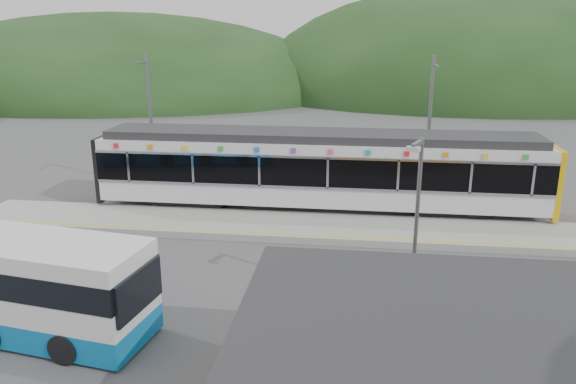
# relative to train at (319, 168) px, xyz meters

# --- Properties ---
(ground) EXTENTS (120.00, 120.00, 0.00)m
(ground) POSITION_rel_train_xyz_m (-1.89, -6.00, -2.06)
(ground) COLOR #4C4C4F
(ground) RESTS_ON ground
(hills) EXTENTS (146.00, 149.00, 26.00)m
(hills) POSITION_rel_train_xyz_m (4.30, -0.71, -2.06)
(hills) COLOR #1E3D19
(hills) RESTS_ON ground
(platform) EXTENTS (26.00, 3.20, 0.30)m
(platform) POSITION_rel_train_xyz_m (-1.89, -2.70, -1.91)
(platform) COLOR #9E9E99
(platform) RESTS_ON ground
(yellow_line) EXTENTS (26.00, 0.10, 0.01)m
(yellow_line) POSITION_rel_train_xyz_m (-1.89, -4.00, -1.76)
(yellow_line) COLOR yellow
(yellow_line) RESTS_ON platform
(train) EXTENTS (20.44, 3.01, 3.74)m
(train) POSITION_rel_train_xyz_m (0.00, 0.00, 0.00)
(train) COLOR black
(train) RESTS_ON ground
(catenary_mast_west) EXTENTS (0.18, 1.80, 7.00)m
(catenary_mast_west) POSITION_rel_train_xyz_m (-8.89, 2.56, 1.58)
(catenary_mast_west) COLOR slate
(catenary_mast_west) RESTS_ON ground
(catenary_mast_east) EXTENTS (0.18, 1.80, 7.00)m
(catenary_mast_east) POSITION_rel_train_xyz_m (5.11, 2.56, 1.58)
(catenary_mast_east) COLOR slate
(catenary_mast_east) RESTS_ON ground
(station_shelter) EXTENTS (9.20, 6.20, 3.00)m
(station_shelter) POSITION_rel_train_xyz_m (4.11, -15.00, -0.51)
(station_shelter) COLOR olive
(station_shelter) RESTS_ON ground
(lamp_post) EXTENTS (0.44, 1.01, 5.36)m
(lamp_post) POSITION_rel_train_xyz_m (3.51, -9.36, 1.15)
(lamp_post) COLOR slate
(lamp_post) RESTS_ON ground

